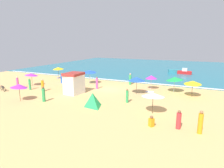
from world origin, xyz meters
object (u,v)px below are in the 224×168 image
(lifeguard_cabana, at_px, (74,83))
(beach_umbrella_7, at_px, (68,74))
(beach_umbrella_2, at_px, (31,74))
(beachgoer_6, at_px, (43,86))
(beachgoer_4, at_px, (151,122))
(beach_umbrella_8, at_px, (137,79))
(beachgoer_8, at_px, (200,123))
(beachgoer_2, at_px, (130,79))
(beach_umbrella_9, at_px, (19,86))
(beachgoer_3, at_px, (44,95))
(parked_bicycle, at_px, (3,88))
(beach_umbrella_4, at_px, (58,68))
(small_boat_1, at_px, (175,71))
(beachgoer_0, at_px, (62,78))
(beach_umbrella_3, at_px, (90,71))
(beach_umbrella_0, at_px, (193,82))
(beachgoer_5, at_px, (179,120))
(beach_umbrella_1, at_px, (151,77))
(beach_umbrella_5, at_px, (175,79))
(beachgoer_10, at_px, (127,96))
(beach_umbrella_6, at_px, (153,95))
(beachgoer_9, at_px, (30,84))
(beachgoer_7, at_px, (18,83))
(beachgoer_1, at_px, (97,83))
(beach_tent, at_px, (93,99))
(small_boat_0, at_px, (184,72))

(lifeguard_cabana, height_order, beach_umbrella_7, lifeguard_cabana)
(beach_umbrella_2, distance_m, beachgoer_6, 4.68)
(beachgoer_4, xyz_separation_m, beachgoer_6, (-16.62, 4.98, 0.40))
(beach_umbrella_8, distance_m, beachgoer_8, 11.90)
(beach_umbrella_8, xyz_separation_m, beachgoer_2, (-2.68, 5.05, -1.15))
(lifeguard_cabana, xyz_separation_m, beach_umbrella_9, (-3.87, -5.36, 0.35))
(beachgoer_3, bearing_deg, beachgoer_6, 135.72)
(parked_bicycle, xyz_separation_m, beachgoer_3, (8.98, -1.34, 0.46))
(beach_umbrella_4, bearing_deg, small_boat_1, 41.18)
(small_boat_1, bearing_deg, beachgoer_0, -129.08)
(beach_umbrella_3, bearing_deg, parked_bicycle, -133.02)
(beachgoer_2, bearing_deg, beach_umbrella_8, -62.05)
(beach_umbrella_0, height_order, beach_umbrella_9, beach_umbrella_0)
(beachgoer_5, bearing_deg, beach_umbrella_1, 113.02)
(beach_umbrella_5, relative_size, beachgoer_10, 1.74)
(beach_umbrella_1, bearing_deg, beachgoer_0, -171.63)
(beach_umbrella_6, distance_m, beach_umbrella_8, 7.22)
(beach_umbrella_0, height_order, beachgoer_6, beach_umbrella_0)
(beach_umbrella_4, distance_m, beachgoer_6, 9.45)
(beach_umbrella_0, bearing_deg, beach_umbrella_8, -166.66)
(small_boat_1, bearing_deg, beach_umbrella_0, -77.50)
(beachgoer_6, bearing_deg, beachgoer_9, -177.25)
(beach_umbrella_9, height_order, beachgoer_2, beach_umbrella_9)
(beach_umbrella_6, distance_m, beachgoer_0, 18.67)
(beach_umbrella_7, relative_size, beachgoer_7, 1.21)
(beach_umbrella_9, bearing_deg, beachgoer_5, 0.14)
(beach_umbrella_3, relative_size, small_boat_1, 0.94)
(beach_umbrella_3, bearing_deg, beach_umbrella_5, 0.37)
(beach_umbrella_3, xyz_separation_m, beach_umbrella_4, (-7.65, 1.29, -0.06))
(beach_umbrella_0, distance_m, beachgoer_8, 10.59)
(beachgoer_1, distance_m, beachgoer_8, 16.75)
(beach_umbrella_9, distance_m, beachgoer_9, 5.58)
(beach_tent, bearing_deg, parked_bicycle, 178.80)
(beach_umbrella_2, distance_m, beachgoer_9, 2.89)
(beach_umbrella_6, distance_m, small_boat_0, 25.91)
(beachgoer_3, bearing_deg, beach_umbrella_5, 39.21)
(beach_umbrella_1, bearing_deg, small_boat_1, 85.54)
(beach_umbrella_3, distance_m, beachgoer_6, 7.94)
(beachgoer_5, bearing_deg, beach_umbrella_6, 137.17)
(beach_umbrella_4, distance_m, beach_umbrella_6, 22.77)
(beach_umbrella_2, xyz_separation_m, beach_umbrella_3, (7.54, 5.12, 0.26))
(beach_umbrella_8, distance_m, beachgoer_9, 15.42)
(beachgoer_7, height_order, small_boat_1, beachgoer_7)
(beachgoer_0, bearing_deg, beach_umbrella_9, -78.71)
(beachgoer_1, relative_size, beachgoer_4, 1.94)
(beach_umbrella_6, distance_m, beachgoer_3, 12.47)
(beach_umbrella_8, bearing_deg, beachgoer_1, 177.45)
(beach_umbrella_3, relative_size, parked_bicycle, 1.75)
(beach_umbrella_9, bearing_deg, small_boat_0, 60.54)
(beach_umbrella_6, xyz_separation_m, small_boat_0, (0.92, 25.86, -1.36))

